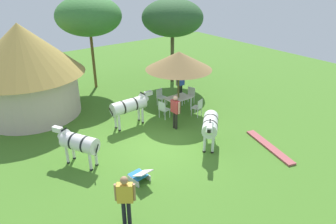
% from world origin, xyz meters
% --- Properties ---
extents(ground_plane, '(36.00, 36.00, 0.00)m').
position_xyz_m(ground_plane, '(0.00, 0.00, 0.00)').
color(ground_plane, '#457826').
extents(thatched_hut, '(5.55, 5.55, 4.55)m').
position_xyz_m(thatched_hut, '(-3.37, 6.46, 2.47)').
color(thatched_hut, beige).
rests_on(thatched_hut, ground_plane).
extents(shade_umbrella, '(3.29, 3.29, 3.13)m').
position_xyz_m(shade_umbrella, '(2.77, 2.36, 2.69)').
color(shade_umbrella, '#4D4B23').
rests_on(shade_umbrella, ground_plane).
extents(patio_dining_table, '(1.29, 0.86, 0.74)m').
position_xyz_m(patio_dining_table, '(2.77, 2.36, 0.65)').
color(patio_dining_table, silver).
rests_on(patio_dining_table, ground_plane).
extents(patio_chair_east_end, '(0.55, 0.54, 0.90)m').
position_xyz_m(patio_chair_east_end, '(3.16, 1.25, 0.52)').
color(patio_chair_east_end, silver).
rests_on(patio_chair_east_end, ground_plane).
extents(patio_chair_near_hut, '(0.53, 0.54, 0.90)m').
position_xyz_m(patio_chair_near_hut, '(3.89, 2.70, 0.52)').
color(patio_chair_near_hut, silver).
rests_on(patio_chair_near_hut, ground_plane).
extents(patio_chair_west_end, '(0.53, 0.52, 0.90)m').
position_xyz_m(patio_chair_west_end, '(2.48, 3.49, 0.52)').
color(patio_chair_west_end, silver).
rests_on(patio_chair_west_end, ground_plane).
extents(patio_chair_near_lawn, '(0.51, 0.52, 0.90)m').
position_xyz_m(patio_chair_near_lawn, '(1.63, 2.09, 0.52)').
color(patio_chair_near_lawn, white).
rests_on(patio_chair_near_lawn, ground_plane).
extents(guest_beside_umbrella, '(0.22, 0.59, 1.65)m').
position_xyz_m(guest_beside_umbrella, '(1.43, 0.89, 0.99)').
color(guest_beside_umbrella, black).
rests_on(guest_beside_umbrella, ground_plane).
extents(guest_behind_table, '(0.56, 0.27, 1.58)m').
position_xyz_m(guest_behind_table, '(3.91, 3.60, 0.95)').
color(guest_behind_table, black).
rests_on(guest_behind_table, ground_plane).
extents(standing_watcher, '(0.50, 0.44, 1.67)m').
position_xyz_m(standing_watcher, '(-3.30, -2.90, 1.01)').
color(standing_watcher, black).
rests_on(standing_watcher, ground_plane).
extents(striped_lounge_chair, '(0.63, 0.88, 0.61)m').
position_xyz_m(striped_lounge_chair, '(-1.96, -1.47, 0.25)').
color(striped_lounge_chair, teal).
rests_on(striped_lounge_chair, ground_plane).
extents(zebra_nearest_camera, '(1.26, 1.89, 1.46)m').
position_xyz_m(zebra_nearest_camera, '(-3.19, 0.80, 0.92)').
color(zebra_nearest_camera, silver).
rests_on(zebra_nearest_camera, ground_plane).
extents(zebra_by_umbrella, '(1.68, 1.61, 1.54)m').
position_xyz_m(zebra_by_umbrella, '(1.61, -1.19, 0.99)').
color(zebra_by_umbrella, silver).
rests_on(zebra_by_umbrella, ground_plane).
extents(zebra_toward_hut, '(2.36, 0.64, 1.54)m').
position_xyz_m(zebra_toward_hut, '(-0.05, 2.43, 1.00)').
color(zebra_toward_hut, silver).
rests_on(zebra_toward_hut, ground_plane).
extents(acacia_tree_left_background, '(3.75, 3.75, 5.43)m').
position_xyz_m(acacia_tree_left_background, '(0.81, 8.14, 4.30)').
color(acacia_tree_left_background, brown).
rests_on(acacia_tree_left_background, ground_plane).
extents(acacia_tree_far_lawn, '(3.73, 3.73, 5.16)m').
position_xyz_m(acacia_tree_far_lawn, '(5.32, 6.20, 4.03)').
color(acacia_tree_far_lawn, '#4E442E').
rests_on(acacia_tree_far_lawn, ground_plane).
extents(brick_patio_kerb, '(1.13, 2.79, 0.08)m').
position_xyz_m(brick_patio_kerb, '(3.55, -2.78, 0.04)').
color(brick_patio_kerb, '#AA5052').
rests_on(brick_patio_kerb, ground_plane).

